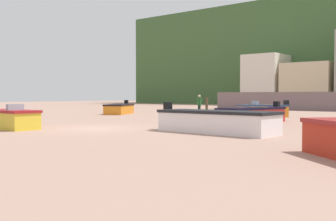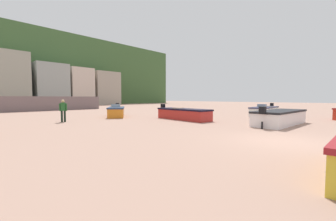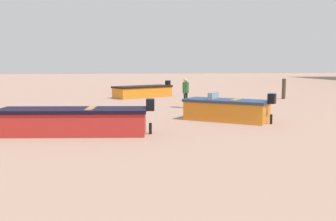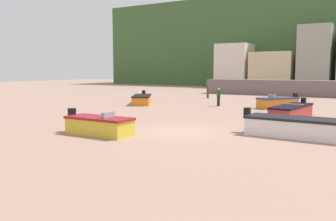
# 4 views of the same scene
# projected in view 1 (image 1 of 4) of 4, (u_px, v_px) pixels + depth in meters

# --- Properties ---
(ground_plane) EXTENTS (160.00, 160.00, 0.00)m
(ground_plane) POSITION_uv_depth(u_px,v_px,m) (94.00, 129.00, 19.43)
(ground_plane) COLOR #A07B69
(harbor_pier) EXTENTS (19.10, 2.40, 1.94)m
(harbor_pier) POSITION_uv_depth(u_px,v_px,m) (300.00, 101.00, 43.84)
(harbor_pier) COLOR #705E5F
(harbor_pier) RESTS_ON ground
(townhouse_far_left) EXTENTS (5.72, 6.45, 7.89)m
(townhouse_far_left) POSITION_uv_depth(u_px,v_px,m) (266.00, 80.00, 64.79)
(townhouse_far_left) COLOR silver
(townhouse_far_left) RESTS_ON ground
(townhouse_left) EXTENTS (7.11, 6.48, 6.27)m
(townhouse_left) POSITION_uv_depth(u_px,v_px,m) (311.00, 85.00, 60.39)
(townhouse_left) COLOR beige
(townhouse_left) RESTS_ON ground
(boat_orange_0) EXTENTS (3.18, 3.64, 1.22)m
(boat_orange_0) POSITION_uv_depth(u_px,v_px,m) (263.00, 111.00, 29.55)
(boat_orange_0) COLOR orange
(boat_orange_0) RESTS_ON ground
(boat_white_1) EXTENTS (5.54, 2.03, 1.26)m
(boat_white_1) POSITION_uv_depth(u_px,v_px,m) (216.00, 122.00, 17.15)
(boat_white_1) COLOR white
(boat_white_1) RESTS_ON ground
(boat_orange_3) EXTENTS (3.50, 4.51, 1.16)m
(boat_orange_3) POSITION_uv_depth(u_px,v_px,m) (119.00, 109.00, 35.03)
(boat_orange_3) COLOR orange
(boat_orange_3) RESTS_ON ground
(boat_red_4) EXTENTS (2.00, 5.29, 1.21)m
(boat_red_4) POSITION_uv_depth(u_px,v_px,m) (252.00, 115.00, 23.42)
(boat_red_4) COLOR #B02823
(boat_red_4) RESTS_ON ground
(boat_yellow_6) EXTENTS (3.74, 1.44, 1.21)m
(boat_yellow_6) POSITION_uv_depth(u_px,v_px,m) (9.00, 119.00, 19.36)
(boat_yellow_6) COLOR gold
(boat_yellow_6) RESTS_ON ground
(mooring_post_near_water) EXTENTS (0.26, 0.26, 1.39)m
(mooring_post_near_water) POSITION_uv_depth(u_px,v_px,m) (207.00, 104.00, 40.79)
(mooring_post_near_water) COLOR #463825
(mooring_post_near_water) RESTS_ON ground
(beach_walker_foreground) EXTENTS (0.49, 0.47, 1.62)m
(beach_walker_foreground) POSITION_uv_depth(u_px,v_px,m) (199.00, 103.00, 32.02)
(beach_walker_foreground) COLOR black
(beach_walker_foreground) RESTS_ON ground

